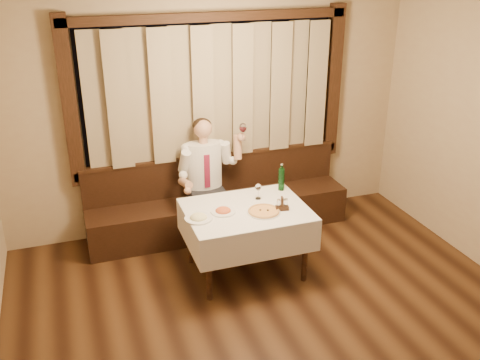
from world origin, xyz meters
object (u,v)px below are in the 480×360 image
object	(u,v)px
seated_man	(206,171)
pizza	(264,211)
pasta_red	(223,209)
cruet_caddy	(282,205)
pasta_cream	(198,216)
green_bottle	(281,179)
banquette	(218,206)
dining_table	(246,218)

from	to	relation	value
seated_man	pizza	bearing A→B (deg)	-74.23
pasta_red	cruet_caddy	distance (m)	0.61
pizza	pasta_cream	world-z (taller)	pasta_cream
pizza	pasta_cream	distance (m)	0.67
pizza	cruet_caddy	bearing A→B (deg)	-0.38
green_bottle	banquette	bearing A→B (deg)	127.13
seated_man	green_bottle	bearing A→B (deg)	-41.23
banquette	cruet_caddy	world-z (taller)	banquette
dining_table	cruet_caddy	world-z (taller)	cruet_caddy
pasta_red	banquette	bearing A→B (deg)	76.15
cruet_caddy	pasta_cream	bearing A→B (deg)	-175.02
pizza	pasta_cream	xyz separation A→B (m)	(-0.67, 0.08, 0.02)
pasta_red	pasta_cream	size ratio (longest dim) A/B	0.92
dining_table	seated_man	xyz separation A→B (m)	(-0.17, 0.93, 0.19)
green_bottle	pasta_red	bearing A→B (deg)	-157.60
banquette	green_bottle	distance (m)	1.05
banquette	pasta_red	distance (m)	1.16
banquette	cruet_caddy	xyz separation A→B (m)	(0.34, -1.17, 0.50)
green_bottle	cruet_caddy	world-z (taller)	green_bottle
pasta_red	seated_man	distance (m)	0.94
banquette	pizza	distance (m)	1.26
banquette	pasta_red	xyz separation A→B (m)	(-0.25, -1.02, 0.48)
banquette	pizza	size ratio (longest dim) A/B	9.38
cruet_caddy	banquette	bearing A→B (deg)	116.51
pizza	green_bottle	xyz separation A→B (m)	(0.39, 0.47, 0.12)
banquette	cruet_caddy	distance (m)	1.32
pasta_cream	green_bottle	size ratio (longest dim) A/B	0.91
banquette	seated_man	distance (m)	0.56
pasta_red	seated_man	xyz separation A→B (m)	(0.09, 0.93, 0.05)
green_bottle	cruet_caddy	xyz separation A→B (m)	(-0.19, -0.47, -0.08)
pizza	dining_table	bearing A→B (deg)	133.86
pasta_red	pasta_cream	world-z (taller)	pasta_cream
pizza	cruet_caddy	world-z (taller)	cruet_caddy
banquette	pizza	xyz separation A→B (m)	(0.14, -1.17, 0.46)
pasta_cream	green_bottle	distance (m)	1.13
dining_table	pasta_cream	world-z (taller)	pasta_cream
pasta_cream	seated_man	world-z (taller)	seated_man
pizza	pasta_red	distance (m)	0.42
dining_table	pizza	bearing A→B (deg)	-46.14
seated_man	pasta_cream	bearing A→B (deg)	-110.04
green_bottle	seated_man	bearing A→B (deg)	138.77
green_bottle	dining_table	bearing A→B (deg)	-148.61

